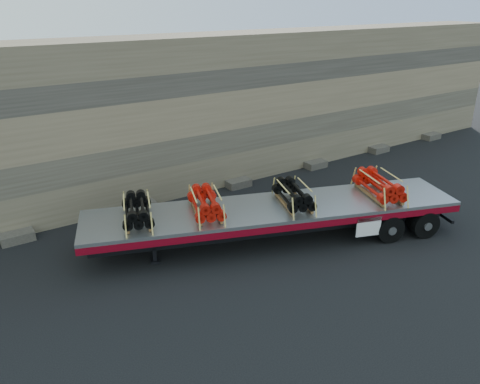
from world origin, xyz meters
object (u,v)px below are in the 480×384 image
object	(u,v)px
trailer	(274,223)
bundle_midfront	(206,204)
bundle_rear	(379,186)
bundle_front	(137,211)
bundle_midrear	(293,195)

from	to	relation	value
trailer	bundle_midfront	distance (m)	2.77
bundle_rear	bundle_front	bearing A→B (deg)	180.00
bundle_midrear	bundle_midfront	bearing A→B (deg)	180.00
trailer	bundle_midrear	distance (m)	1.29
bundle_front	bundle_rear	distance (m)	9.19
bundle_midrear	bundle_rear	distance (m)	3.51
trailer	bundle_rear	world-z (taller)	bundle_rear
bundle_midfront	bundle_rear	world-z (taller)	bundle_rear
trailer	bundle_front	size ratio (longest dim) A/B	6.84
bundle_midrear	bundle_rear	xyz separation A→B (m)	(3.30, -1.18, 0.04)
trailer	bundle_rear	size ratio (longest dim) A/B	6.13
trailer	bundle_rear	xyz separation A→B (m)	(4.00, -1.43, 1.10)
bundle_midfront	bundle_midrear	world-z (taller)	bundle_midfront
bundle_midfront	bundle_midrear	distance (m)	3.29
trailer	bundle_front	bearing A→B (deg)	180.00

